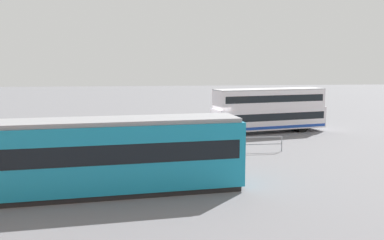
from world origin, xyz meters
TOP-DOWN VIEW (x-y plane):
  - ground_plane at (0.00, 0.00)m, footprint 160.00×160.00m
  - double_decker_bus at (-5.12, -1.32)m, footprint 10.67×4.59m
  - tram_yellow at (9.09, 14.93)m, footprint 15.62×4.22m
  - pedestrian_near_railing at (2.48, 4.45)m, footprint 0.45×0.45m
  - pedestrian_railing at (1.01, 6.82)m, footprint 9.16×0.14m
  - info_sign at (6.63, 7.70)m, footprint 1.17×0.40m

SIDE VIEW (x-z plane):
  - ground_plane at x=0.00m, z-range 0.00..0.00m
  - pedestrian_railing at x=1.01m, z-range 0.21..1.29m
  - pedestrian_near_railing at x=2.48m, z-range 0.14..1.91m
  - info_sign at x=6.63m, z-range 0.45..2.69m
  - tram_yellow at x=9.09m, z-range 0.07..3.62m
  - double_decker_bus at x=-5.12m, z-range 0.05..3.95m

